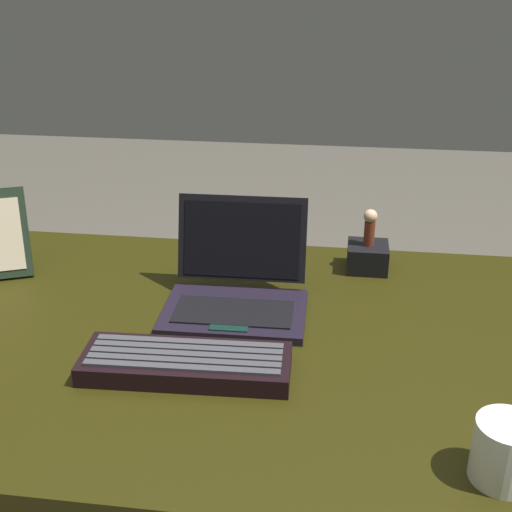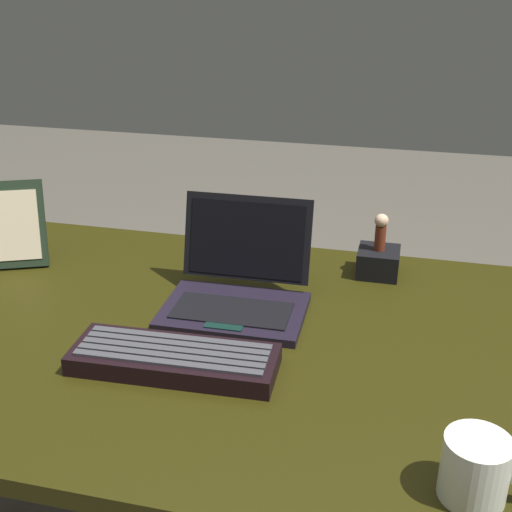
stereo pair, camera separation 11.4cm
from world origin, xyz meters
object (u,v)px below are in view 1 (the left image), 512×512
object	(u,v)px
laptop_front	(237,290)
figurine_stand	(367,257)
figurine	(370,225)
coffee_mug	(508,452)
external_keyboard	(186,363)

from	to	relation	value
laptop_front	figurine_stand	world-z (taller)	laptop_front
figurine	coffee_mug	size ratio (longest dim) A/B	0.62
external_keyboard	figurine	world-z (taller)	figurine
figurine	laptop_front	bearing A→B (deg)	-139.78
external_keyboard	figurine	bearing A→B (deg)	55.78
external_keyboard	figurine_stand	bearing A→B (deg)	55.78
external_keyboard	figurine_stand	size ratio (longest dim) A/B	3.99
figurine	figurine_stand	bearing A→B (deg)	180.00
laptop_front	coffee_mug	distance (m)	0.56
laptop_front	coffee_mug	bearing A→B (deg)	-44.18
figurine_stand	laptop_front	bearing A→B (deg)	-139.78
figurine_stand	figurine	size ratio (longest dim) A/B	1.08
laptop_front	external_keyboard	xyz separation A→B (m)	(-0.05, -0.22, -0.02)
external_keyboard	figurine_stand	xyz separation A→B (m)	(0.29, 0.42, 0.01)
external_keyboard	coffee_mug	xyz separation A→B (m)	(0.45, -0.17, 0.02)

